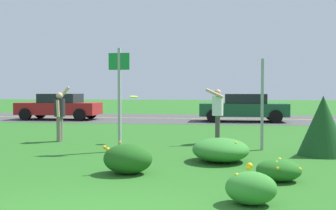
# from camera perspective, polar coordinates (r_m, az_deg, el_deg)

# --- Properties ---
(ground_plane) EXTENTS (120.00, 120.00, 0.00)m
(ground_plane) POSITION_cam_1_polar(r_m,az_deg,el_deg) (13.51, 1.11, -4.74)
(ground_plane) COLOR #26601E
(highway_strip) EXTENTS (120.00, 8.00, 0.01)m
(highway_strip) POSITION_cam_1_polar(r_m,az_deg,el_deg) (22.84, 3.97, -1.97)
(highway_strip) COLOR #424244
(highway_strip) RESTS_ON ground
(highway_center_stripe) EXTENTS (120.00, 0.16, 0.00)m
(highway_center_stripe) POSITION_cam_1_polar(r_m,az_deg,el_deg) (22.84, 3.97, -1.96)
(highway_center_stripe) COLOR yellow
(highway_center_stripe) RESTS_ON ground
(daylily_clump_mid_center) EXTENTS (0.72, 0.67, 0.53)m
(daylily_clump_mid_center) POSITION_cam_1_polar(r_m,az_deg,el_deg) (5.74, 11.94, -11.68)
(daylily_clump_mid_center) COLOR #337F2D
(daylily_clump_mid_center) RESTS_ON ground
(daylily_clump_near_camera) EXTENTS (0.79, 0.71, 0.39)m
(daylily_clump_near_camera) POSITION_cam_1_polar(r_m,az_deg,el_deg) (7.30, 15.76, -9.06)
(daylily_clump_near_camera) COLOR #23661E
(daylily_clump_near_camera) RESTS_ON ground
(daylily_clump_front_right) EXTENTS (0.95, 0.77, 0.59)m
(daylily_clump_front_right) POSITION_cam_1_polar(r_m,az_deg,el_deg) (7.65, -5.85, -7.76)
(daylily_clump_front_right) COLOR #1E5619
(daylily_clump_front_right) RESTS_ON ground
(daylily_clump_mid_right) EXTENTS (1.28, 1.41, 0.53)m
(daylily_clump_mid_right) POSITION_cam_1_polar(r_m,az_deg,el_deg) (9.01, 7.65, -6.45)
(daylily_clump_mid_right) COLOR #337F2D
(daylily_clump_mid_right) RESTS_ON ground
(sign_post_near_path) EXTENTS (0.56, 0.10, 2.72)m
(sign_post_near_path) POSITION_cam_1_polar(r_m,az_deg,el_deg) (10.41, -7.07, 2.29)
(sign_post_near_path) COLOR #93969B
(sign_post_near_path) RESTS_ON ground
(sign_post_by_roadside) EXTENTS (0.07, 0.10, 2.46)m
(sign_post_by_roadside) POSITION_cam_1_polar(r_m,az_deg,el_deg) (10.88, 13.50, 0.08)
(sign_post_by_roadside) COLOR #93969B
(sign_post_by_roadside) RESTS_ON ground
(evergreen_shrub_side) EXTENTS (1.22, 1.22, 1.48)m
(evergreen_shrub_side) POSITION_cam_1_polar(r_m,az_deg,el_deg) (10.42, 21.56, -2.79)
(evergreen_shrub_side) COLOR #19471E
(evergreen_shrub_side) RESTS_ON ground
(person_thrower_dark_shirt) EXTENTS (0.43, 0.50, 1.75)m
(person_thrower_dark_shirt) POSITION_cam_1_polar(r_m,az_deg,el_deg) (12.86, -15.43, -0.99)
(person_thrower_dark_shirt) COLOR #232328
(person_thrower_dark_shirt) RESTS_ON ground
(person_catcher_white_shirt) EXTENTS (0.55, 0.51, 1.68)m
(person_catcher_white_shirt) POSITION_cam_1_polar(r_m,az_deg,el_deg) (12.08, 7.19, -0.84)
(person_catcher_white_shirt) COLOR silver
(person_catcher_white_shirt) RESTS_ON ground
(frisbee_lime) EXTENTS (0.28, 0.28, 0.09)m
(frisbee_lime) POSITION_cam_1_polar(r_m,az_deg,el_deg) (12.12, -4.99, 1.20)
(frisbee_lime) COLOR #8CD133
(car_dark_green_center_left) EXTENTS (4.50, 2.00, 1.45)m
(car_dark_green_center_left) POSITION_cam_1_polar(r_m,az_deg,el_deg) (20.97, 10.92, -0.35)
(car_dark_green_center_left) COLOR #194C2D
(car_dark_green_center_left) RESTS_ON ground
(car_red_center_right) EXTENTS (4.50, 2.00, 1.45)m
(car_red_center_right) POSITION_cam_1_polar(r_m,az_deg,el_deg) (22.84, -15.48, -0.19)
(car_red_center_right) COLOR maroon
(car_red_center_right) RESTS_ON ground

